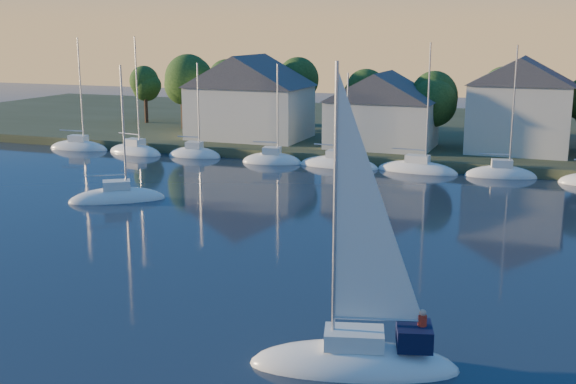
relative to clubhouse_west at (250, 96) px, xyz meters
The scene contains 9 objects.
shoreline_land 28.43m from the clubhouse_west, 37.69° to the left, with size 160.00×50.00×2.00m, color #333A22.
wooden_dock 23.56m from the clubhouse_west, 15.26° to the right, with size 120.00×3.00×1.00m, color brown.
clubhouse_west is the anchor object (origin of this frame).
clubhouse_centre 16.05m from the clubhouse_west, ahead, with size 11.55×8.40×8.08m.
clubhouse_east 30.02m from the clubhouse_west, ahead, with size 10.50×8.40×9.80m.
tree_line 24.55m from the clubhouse_west, 11.77° to the left, with size 93.40×5.40×8.90m.
moored_fleet 20.96m from the clubhouse_west, 26.56° to the right, with size 79.50×2.40×12.05m.
hero_sailboat 57.78m from the clubhouse_west, 61.83° to the right, with size 8.99×4.93×13.47m.
drifting_sailboat_left 29.76m from the clubhouse_west, 87.75° to the right, with size 7.72×6.44×11.89m.
Camera 1 is at (12.22, -19.10, 13.54)m, focal length 45.00 mm.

